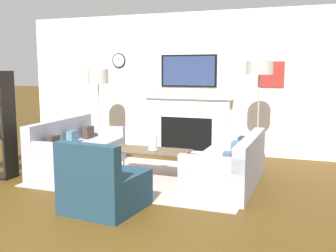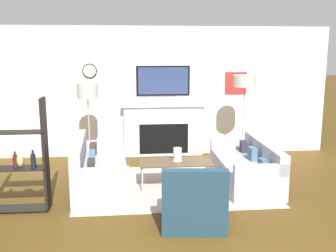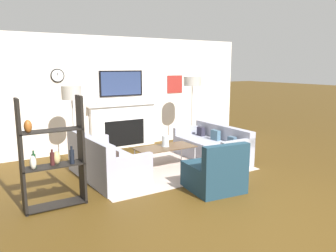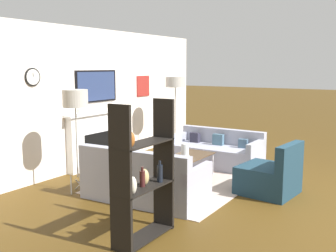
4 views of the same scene
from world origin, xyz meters
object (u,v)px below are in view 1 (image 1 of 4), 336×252
Objects in this scene: couch_right at (229,167)px; armchair at (103,187)px; hurricane_candle at (153,143)px; couch_left at (77,152)px; floor_lamp_left at (98,78)px; floor_lamp_right at (260,69)px; coffee_table at (150,152)px.

couch_right is 1.88m from armchair.
hurricane_candle is at bearing 90.74° from armchair.
couch_left is 1.14× the size of floor_lamp_left.
armchair is 4.08× the size of hurricane_candle.
floor_lamp_right reaches higher than couch_right.
couch_right is 1.20m from hurricane_candle.
armchair reaches higher than couch_left.
armchair is 3.24m from floor_lamp_left.
armchair is at bearing -118.13° from floor_lamp_right.
hurricane_candle is (1.31, 0.05, 0.23)m from couch_left.
floor_lamp_right reaches higher than armchair.
couch_left reaches higher than hurricane_candle.
armchair reaches higher than hurricane_candle.
floor_lamp_right is (2.71, 1.11, 1.32)m from couch_left.
floor_lamp_right is at bearing 0.00° from floor_lamp_left.
coffee_table is (1.27, 0.00, 0.10)m from couch_left.
armchair is 3.23m from floor_lamp_right.
coffee_table is at bearing -36.50° from floor_lamp_left.
couch_right is at bearing -2.14° from hurricane_candle.
armchair is (-1.15, -1.48, 0.01)m from couch_right.
armchair reaches higher than couch_right.
coffee_table is 2.19m from floor_lamp_right.
hurricane_candle is 0.12× the size of floor_lamp_right.
couch_right is (2.48, 0.00, -0.02)m from couch_left.
armchair is 0.55× the size of floor_lamp_left.
armchair is 1.55m from hurricane_candle.
hurricane_candle is at bearing 177.86° from couch_right.
coffee_table is 0.73× the size of floor_lamp_left.
floor_lamp_right reaches higher than hurricane_candle.
coffee_table is at bearing 92.07° from armchair.
coffee_table is (-0.05, 1.48, 0.12)m from armchair.
hurricane_candle is at bearing -34.72° from floor_lamp_left.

